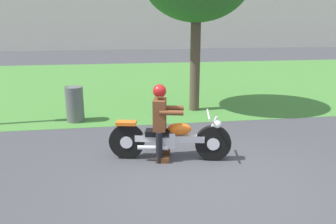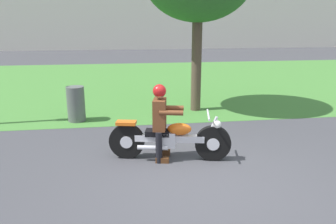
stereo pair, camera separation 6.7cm
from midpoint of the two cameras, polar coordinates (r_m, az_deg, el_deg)
name	(u,v)px [view 1 (the left image)]	position (r m, az deg, el deg)	size (l,w,h in m)	color
ground	(206,181)	(5.53, 6.16, -11.59)	(120.00, 120.00, 0.00)	#424247
grass_verge	(150,81)	(14.12, -3.25, 5.26)	(60.00, 12.00, 0.01)	#478438
motorcycle_lead	(170,139)	(6.16, 0.03, -4.56)	(2.22, 0.77, 0.89)	black
rider_lead	(161,116)	(6.04, -1.56, -0.73)	(0.61, 0.54, 1.41)	black
trash_can	(75,104)	(8.76, -15.80, 1.28)	(0.44, 0.44, 0.89)	#595E5B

